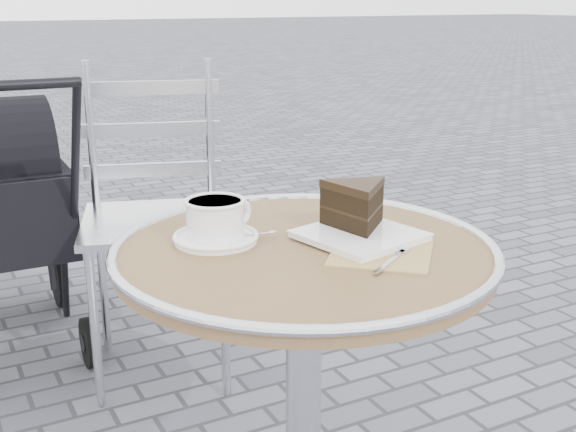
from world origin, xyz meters
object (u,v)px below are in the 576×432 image
cappuccino_set (216,223)px  baby_stroller (2,221)px  cake_plate_set (358,212)px  cafe_table (304,328)px  bistro_chair (154,182)px

cappuccino_set → baby_stroller: size_ratio=0.19×
cake_plate_set → baby_stroller: size_ratio=0.34×
cafe_table → cappuccino_set: (-0.13, 0.11, 0.20)m
cafe_table → baby_stroller: baby_stroller is taller
baby_stroller → cappuccino_set: bearing=-78.3°
bistro_chair → baby_stroller: 0.60m
cappuccino_set → baby_stroller: bearing=85.4°
cake_plate_set → bistro_chair: bistro_chair is taller
cappuccino_set → bistro_chair: bearing=64.5°
cafe_table → baby_stroller: bearing=104.8°
baby_stroller → cake_plate_set: bearing=-69.6°
cafe_table → cappuccino_set: bearing=140.8°
cafe_table → bistro_chair: bearing=87.7°
cake_plate_set → baby_stroller: 1.57m
cafe_table → baby_stroller: size_ratio=0.76×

